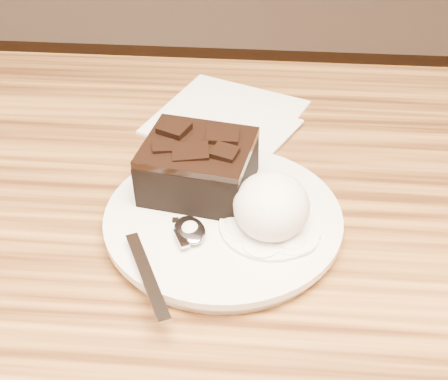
# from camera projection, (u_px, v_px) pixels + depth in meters

# --- Properties ---
(plate) EXTENTS (0.22, 0.22, 0.02)m
(plate) POSITION_uv_depth(u_px,v_px,m) (223.00, 222.00, 0.60)
(plate) COLOR silver
(plate) RESTS_ON dining_table
(brownie) EXTENTS (0.11, 0.10, 0.05)m
(brownie) POSITION_uv_depth(u_px,v_px,m) (198.00, 169.00, 0.61)
(brownie) COLOR black
(brownie) RESTS_ON plate
(ice_cream_scoop) EXTENTS (0.07, 0.07, 0.06)m
(ice_cream_scoop) POSITION_uv_depth(u_px,v_px,m) (271.00, 206.00, 0.56)
(ice_cream_scoop) COLOR white
(ice_cream_scoop) RESTS_ON plate
(melt_puddle) EXTENTS (0.09, 0.09, 0.00)m
(melt_puddle) POSITION_uv_depth(u_px,v_px,m) (270.00, 226.00, 0.58)
(melt_puddle) COLOR white
(melt_puddle) RESTS_ON plate
(spoon) EXTENTS (0.09, 0.16, 0.01)m
(spoon) POSITION_uv_depth(u_px,v_px,m) (190.00, 232.00, 0.57)
(spoon) COLOR silver
(spoon) RESTS_ON plate
(napkin) EXTENTS (0.21, 0.21, 0.01)m
(napkin) POSITION_uv_depth(u_px,v_px,m) (226.00, 116.00, 0.76)
(napkin) COLOR white
(napkin) RESTS_ON dining_table
(crumb_a) EXTENTS (0.01, 0.01, 0.00)m
(crumb_a) POSITION_uv_depth(u_px,v_px,m) (210.00, 203.00, 0.61)
(crumb_a) COLOR black
(crumb_a) RESTS_ON plate
(crumb_b) EXTENTS (0.01, 0.01, 0.00)m
(crumb_b) POSITION_uv_depth(u_px,v_px,m) (240.00, 216.00, 0.59)
(crumb_b) COLOR black
(crumb_b) RESTS_ON plate
(crumb_c) EXTENTS (0.01, 0.00, 0.00)m
(crumb_c) POSITION_uv_depth(u_px,v_px,m) (176.00, 220.00, 0.58)
(crumb_c) COLOR black
(crumb_c) RESTS_ON plate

